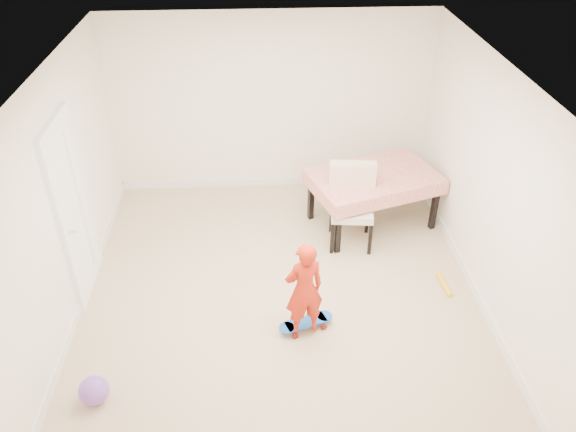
{
  "coord_description": "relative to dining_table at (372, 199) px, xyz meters",
  "views": [
    {
      "loc": [
        -0.21,
        -4.91,
        4.37
      ],
      "look_at": [
        0.1,
        0.2,
        0.95
      ],
      "focal_mm": 35.0,
      "sensor_mm": 36.0,
      "label": 1
    }
  ],
  "objects": [
    {
      "name": "ground",
      "position": [
        -1.3,
        -1.39,
        -0.38
      ],
      "size": [
        5.0,
        5.0,
        0.0
      ],
      "primitive_type": "plane",
      "color": "tan",
      "rests_on": "ground"
    },
    {
      "name": "ceiling",
      "position": [
        -1.3,
        -1.39,
        2.2
      ],
      "size": [
        4.5,
        5.0,
        0.04
      ],
      "primitive_type": "cube",
      "color": "white",
      "rests_on": "wall_back"
    },
    {
      "name": "wall_back",
      "position": [
        -1.3,
        1.09,
        0.92
      ],
      "size": [
        4.5,
        0.04,
        2.6
      ],
      "primitive_type": "cube",
      "color": "white",
      "rests_on": "ground"
    },
    {
      "name": "wall_front",
      "position": [
        -1.3,
        -3.87,
        0.92
      ],
      "size": [
        4.5,
        0.04,
        2.6
      ],
      "primitive_type": "cube",
      "color": "white",
      "rests_on": "ground"
    },
    {
      "name": "wall_left",
      "position": [
        -3.53,
        -1.39,
        0.92
      ],
      "size": [
        0.04,
        5.0,
        2.6
      ],
      "primitive_type": "cube",
      "color": "white",
      "rests_on": "ground"
    },
    {
      "name": "wall_right",
      "position": [
        0.93,
        -1.39,
        0.92
      ],
      "size": [
        0.04,
        5.0,
        2.6
      ],
      "primitive_type": "cube",
      "color": "white",
      "rests_on": "ground"
    },
    {
      "name": "door",
      "position": [
        -3.53,
        -1.09,
        0.65
      ],
      "size": [
        0.11,
        0.94,
        2.11
      ],
      "primitive_type": "cube",
      "color": "white",
      "rests_on": "ground"
    },
    {
      "name": "baseboard_back",
      "position": [
        -1.3,
        1.1,
        -0.32
      ],
      "size": [
        4.5,
        0.02,
        0.12
      ],
      "primitive_type": "cube",
      "color": "white",
      "rests_on": "ground"
    },
    {
      "name": "baseboard_left",
      "position": [
        -3.54,
        -1.39,
        -0.32
      ],
      "size": [
        0.02,
        5.0,
        0.12
      ],
      "primitive_type": "cube",
      "color": "white",
      "rests_on": "ground"
    },
    {
      "name": "baseboard_right",
      "position": [
        0.94,
        -1.39,
        -0.32
      ],
      "size": [
        0.02,
        5.0,
        0.12
      ],
      "primitive_type": "cube",
      "color": "white",
      "rests_on": "ground"
    },
    {
      "name": "dining_table",
      "position": [
        0.0,
        0.0,
        0.0
      ],
      "size": [
        1.86,
        1.48,
        0.76
      ],
      "primitive_type": null,
      "rotation": [
        0.0,
        0.0,
        0.32
      ],
      "color": "red",
      "rests_on": "ground"
    },
    {
      "name": "dining_chair",
      "position": [
        -0.35,
        -0.43,
        0.15
      ],
      "size": [
        0.64,
        0.72,
        1.06
      ],
      "primitive_type": null,
      "rotation": [
        0.0,
        0.0,
        -0.1
      ],
      "color": "silver",
      "rests_on": "ground"
    },
    {
      "name": "skateboard",
      "position": [
        -1.06,
        -1.95,
        -0.33
      ],
      "size": [
        0.65,
        0.41,
        0.09
      ],
      "primitive_type": null,
      "rotation": [
        0.0,
        0.0,
        0.34
      ],
      "color": "blue",
      "rests_on": "ground"
    },
    {
      "name": "child",
      "position": [
        -1.09,
        -2.01,
        0.19
      ],
      "size": [
        0.47,
        0.37,
        1.13
      ],
      "primitive_type": "imported",
      "rotation": [
        0.0,
        0.0,
        3.42
      ],
      "color": "red",
      "rests_on": "ground"
    },
    {
      "name": "balloon",
      "position": [
        -3.1,
        -2.77,
        -0.24
      ],
      "size": [
        0.28,
        0.28,
        0.28
      ],
      "primitive_type": "sphere",
      "color": "#8351C4",
      "rests_on": "ground"
    },
    {
      "name": "foam_toy",
      "position": [
        0.63,
        -1.37,
        -0.35
      ],
      "size": [
        0.09,
        0.4,
        0.06
      ],
      "primitive_type": "cylinder",
      "rotation": [
        1.57,
        0.0,
        0.08
      ],
      "color": "yellow",
      "rests_on": "ground"
    }
  ]
}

